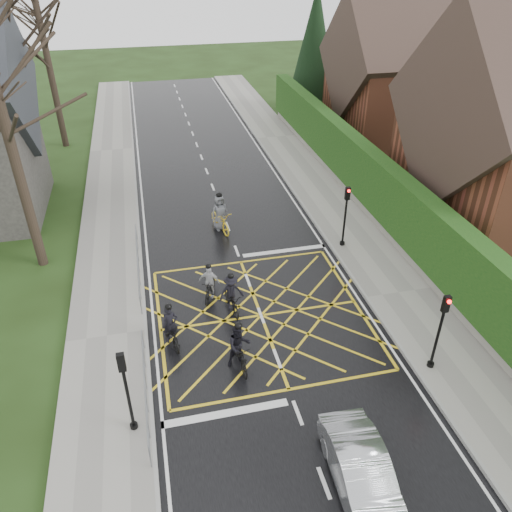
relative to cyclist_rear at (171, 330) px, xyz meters
name	(u,v)px	position (x,y,z in m)	size (l,w,h in m)	color
ground	(261,315)	(3.61, 0.75, -0.57)	(120.00, 120.00, 0.00)	black
road	(261,315)	(3.61, 0.75, -0.56)	(9.00, 80.00, 0.01)	black
sidewalk_right	(398,294)	(9.61, 0.75, -0.49)	(3.00, 80.00, 0.15)	gray
sidewalk_left	(107,337)	(-2.39, 0.75, -0.49)	(3.00, 80.00, 0.15)	gray
stone_wall	(377,218)	(11.36, 6.75, -0.22)	(0.50, 38.00, 0.70)	slate
hedge	(382,188)	(11.36, 6.75, 1.53)	(0.90, 38.00, 2.80)	black
house_far	(404,79)	(18.37, 18.75, 3.79)	(9.80, 8.80, 10.30)	brown
conifer	(314,50)	(14.36, 26.75, 4.43)	(4.60, 4.60, 10.00)	black
tree_mid	(2,36)	(-6.39, 14.75, 8.07)	(10.08, 10.08, 12.48)	black
tree_far	(43,39)	(-5.69, 22.75, 6.62)	(8.40, 8.40, 10.40)	black
railing_south	(145,386)	(-1.04, -2.75, 0.21)	(0.05, 5.04, 1.03)	slate
railing_north	(138,260)	(-1.04, 4.75, 0.22)	(0.05, 6.04, 1.03)	slate
traffic_light_ne	(345,217)	(8.71, 4.94, 1.09)	(0.24, 0.31, 3.21)	black
traffic_light_se	(439,333)	(8.71, -3.46, 1.09)	(0.24, 0.31, 3.21)	black
traffic_light_sw	(127,393)	(-1.49, -3.75, 1.09)	(0.24, 0.31, 3.21)	black
cyclist_rear	(171,330)	(0.00, 0.00, 0.00)	(1.01, 1.89, 1.75)	black
cyclist_back	(239,350)	(2.23, -1.72, 0.14)	(0.89, 1.91, 1.88)	black
cyclist_mid	(232,296)	(2.56, 1.44, 0.06)	(1.08, 1.83, 1.73)	black
cyclist_front	(210,285)	(1.81, 2.44, 0.03)	(1.05, 1.68, 1.63)	black
cyclist_lead	(220,217)	(3.21, 8.04, 0.15)	(1.24, 2.25, 2.08)	yellow
car	(362,475)	(4.51, -7.14, 0.09)	(1.39, 3.97, 1.31)	#ABAEB2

